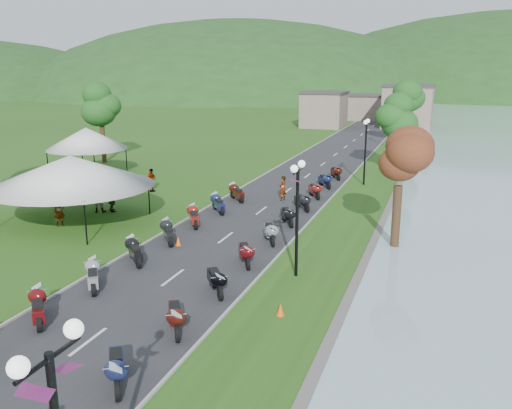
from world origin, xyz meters
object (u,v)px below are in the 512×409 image
(vendor_tent_main, at_px, (72,190))
(pedestrian_a, at_px, (61,226))
(pedestrian_b, at_px, (99,212))
(pedestrian_c, at_px, (77,206))

(vendor_tent_main, height_order, pedestrian_a, vendor_tent_main)
(pedestrian_a, distance_m, pedestrian_b, 3.43)
(vendor_tent_main, bearing_deg, pedestrian_b, 92.89)
(vendor_tent_main, bearing_deg, pedestrian_a, -111.48)
(pedestrian_c, bearing_deg, pedestrian_a, -17.21)
(pedestrian_a, distance_m, pedestrian_c, 4.78)
(vendor_tent_main, distance_m, pedestrian_a, 2.20)
(pedestrian_a, bearing_deg, pedestrian_b, 25.92)
(pedestrian_a, height_order, pedestrian_c, pedestrian_a)
(pedestrian_b, bearing_deg, vendor_tent_main, 77.35)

